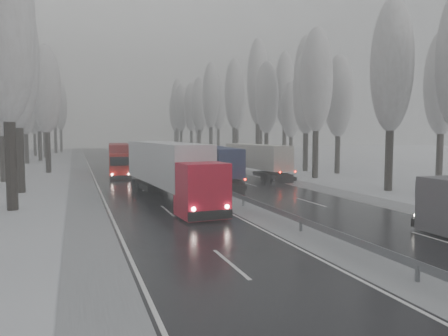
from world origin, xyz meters
TOP-DOWN VIEW (x-y plane):
  - ground at (0.00, 0.00)m, footprint 260.00×260.00m
  - carriageway_right at (5.25, 30.00)m, footprint 7.50×200.00m
  - carriageway_left at (-5.25, 30.00)m, footprint 7.50×200.00m
  - median_slush at (0.00, 30.00)m, footprint 3.00×200.00m
  - shoulder_right at (10.20, 30.00)m, footprint 2.40×200.00m
  - shoulder_left at (-10.20, 30.00)m, footprint 2.40×200.00m
  - median_guardrail at (0.00, 29.99)m, footprint 0.12×200.00m
  - tree_16 at (15.04, 15.67)m, footprint 3.60×3.60m
  - tree_17 at (24.68, 19.67)m, footprint 3.60×3.60m
  - tree_18 at (14.51, 27.03)m, footprint 3.60×3.60m
  - tree_19 at (20.02, 31.03)m, footprint 3.60×3.60m
  - tree_20 at (17.90, 35.17)m, footprint 3.60×3.60m
  - tree_21 at (20.12, 39.17)m, footprint 3.60×3.60m
  - tree_22 at (17.02, 45.60)m, footprint 3.60×3.60m
  - tree_23 at (23.31, 49.60)m, footprint 3.60×3.60m
  - tree_24 at (17.90, 51.02)m, footprint 3.60×3.60m
  - tree_25 at (24.81, 55.02)m, footprint 3.60×3.60m
  - tree_26 at (17.56, 61.27)m, footprint 3.60×3.60m
  - tree_27 at (24.72, 65.27)m, footprint 3.60×3.60m
  - tree_28 at (16.34, 71.95)m, footprint 3.60×3.60m
  - tree_29 at (23.71, 75.95)m, footprint 3.60×3.60m
  - tree_30 at (16.56, 81.70)m, footprint 3.60×3.60m
  - tree_31 at (22.48, 85.70)m, footprint 3.60×3.60m
  - tree_32 at (16.63, 89.21)m, footprint 3.60×3.60m
  - tree_33 at (19.77, 93.21)m, footprint 3.60×3.60m
  - tree_34 at (15.73, 96.32)m, footprint 3.60×3.60m
  - tree_35 at (24.94, 100.32)m, footprint 3.60×3.60m
  - tree_36 at (17.04, 106.16)m, footprint 3.60×3.60m
  - tree_37 at (24.02, 110.16)m, footprint 3.60×3.60m
  - tree_38 at (18.73, 116.73)m, footprint 3.60×3.60m
  - tree_39 at (21.55, 120.73)m, footprint 3.60×3.60m
  - tree_56 at (-14.71, 15.70)m, footprint 3.60×3.60m
  - tree_58 at (-15.13, 24.57)m, footprint 3.60×3.60m
  - tree_60 at (-17.75, 34.20)m, footprint 3.60×3.60m
  - tree_62 at (-13.94, 43.73)m, footprint 3.60×3.60m
  - tree_64 at (-18.26, 52.71)m, footprint 3.60×3.60m
  - tree_65 at (-20.05, 56.71)m, footprint 3.60×3.60m
  - tree_66 at (-18.16, 62.35)m, footprint 3.60×3.60m
  - tree_67 at (-19.54, 66.35)m, footprint 3.60×3.60m
  - tree_68 at (-16.58, 69.11)m, footprint 3.60×3.60m
  - tree_69 at (-21.42, 73.11)m, footprint 3.60×3.60m
  - tree_70 at (-16.33, 79.19)m, footprint 3.60×3.60m
  - tree_71 at (-21.09, 83.19)m, footprint 3.60×3.60m
  - tree_72 at (-18.93, 88.54)m, footprint 3.60×3.60m
  - tree_73 at (-21.82, 92.54)m, footprint 3.60×3.60m
  - tree_74 at (-15.07, 99.33)m, footprint 3.60×3.60m
  - tree_75 at (-24.20, 103.33)m, footprint 3.60×3.60m
  - tree_76 at (-14.05, 108.72)m, footprint 3.60×3.60m
  - tree_77 at (-19.66, 112.72)m, footprint 3.60×3.60m
  - tree_78 at (-17.56, 115.31)m, footprint 3.60×3.60m
  - tree_79 at (-20.33, 119.31)m, footprint 3.60×3.60m
  - truck_blue_box at (2.29, 25.54)m, footprint 3.50×14.35m
  - truck_cream_box at (8.21, 30.16)m, footprint 3.31×14.64m
  - box_truck_distant at (4.47, 74.28)m, footprint 2.71×6.79m
  - truck_red_white at (-4.37, 15.45)m, footprint 3.92×16.94m
  - truck_red_red at (-5.73, 38.37)m, footprint 3.34×14.40m

SIDE VIEW (x-z plane):
  - ground at x=0.00m, z-range 0.00..0.00m
  - carriageway_right at x=5.25m, z-range 0.00..0.03m
  - carriageway_left at x=-5.25m, z-range 0.00..0.03m
  - median_slush at x=0.00m, z-range 0.00..0.04m
  - shoulder_right at x=10.20m, z-range 0.00..0.04m
  - shoulder_left at x=-10.20m, z-range 0.00..0.04m
  - median_guardrail at x=0.00m, z-range 0.22..0.98m
  - box_truck_distant at x=4.47m, z-range 0.02..2.49m
  - truck_blue_box at x=2.29m, z-range 0.31..3.96m
  - truck_red_red at x=-5.73m, z-range 0.31..3.97m
  - truck_cream_box at x=8.21m, z-range 0.31..4.04m
  - truck_red_white at x=-4.37m, z-range 0.36..4.67m
  - tree_23 at x=23.31m, z-range 1.99..15.54m
  - tree_77 at x=-19.66m, z-range 2.10..16.42m
  - tree_33 at x=19.77m, z-range 2.10..16.42m
  - tree_19 at x=20.02m, z-range 2.13..16.70m
  - tree_60 at x=-17.75m, z-range 2.17..17.01m
  - tree_72 at x=-18.93m, z-range 2.21..17.31m
  - tree_66 at x=-18.16m, z-range 2.22..17.45m
  - tree_64 at x=-18.26m, z-range 2.25..17.67m
  - tree_17 at x=24.68m, z-range 2.27..17.80m
  - tree_20 at x=17.90m, z-range 2.29..18.00m
  - tree_22 at x=17.02m, z-range 2.31..18.17m
  - tree_62 at x=-13.94m, z-range 2.34..18.38m
  - tree_39 at x=21.55m, z-range 2.36..18.54m
  - tree_37 at x=24.02m, z-range 2.38..18.75m
  - tree_16 at x=15.04m, z-range 2.40..18.93m
  - tree_18 at x=14.51m, z-range 2.41..18.99m
  - tree_68 at x=-16.58m, z-range 2.42..19.07m
  - tree_79 at x=-20.33m, z-range 2.48..19.54m
  - tree_70 at x=-16.33m, z-range 2.48..19.57m
  - tree_67 at x=-19.54m, z-range 2.48..19.58m
  - tree_58 at x=-15.13m, z-range 2.50..19.71m
  - tree_73 at x=-21.82m, z-range 2.50..19.72m
  - tree_32 at x=16.63m, z-range 2.51..19.85m
  - tree_27 at x=24.72m, z-range 2.55..20.17m
  - tree_34 at x=15.73m, z-range 2.55..20.19m
  - tree_30 at x=16.56m, z-range 2.59..20.45m
  - tree_38 at x=18.73m, z-range 2.60..20.58m
  - tree_29 at x=23.71m, z-range 2.62..20.73m
  - tree_56 at x=-14.71m, z-range 2.62..20.75m
  - tree_35 at x=24.94m, z-range 2.64..20.89m
  - tree_76 at x=-14.05m, z-range 2.68..21.23m
  - tree_31 at x=22.48m, z-range 2.68..21.26m
  - tree_75 at x=-24.20m, z-range 2.69..21.29m
  - tree_21 at x=20.12m, z-range 2.69..21.31m
  - tree_26 at x=17.56m, z-range 2.71..21.49m
  - tree_69 at x=-21.42m, z-range 2.79..22.13m
  - tree_25 at x=24.81m, z-range 2.80..22.24m
  - tree_65 at x=-20.05m, z-range 2.81..22.29m
  - tree_78 at x=-17.56m, z-range 2.81..22.37m
  - tree_71 at x=-21.09m, z-range 2.82..22.43m
  - tree_28 at x=16.34m, z-range 2.82..22.45m
  - tree_74 at x=-15.07m, z-range 2.83..22.52m
  - tree_36 at x=17.04m, z-range 2.91..23.13m
  - tree_24 at x=17.90m, z-range 2.94..23.43m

